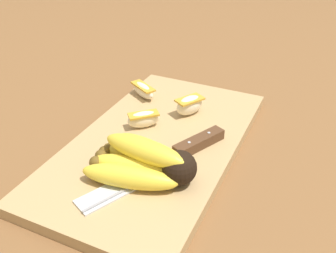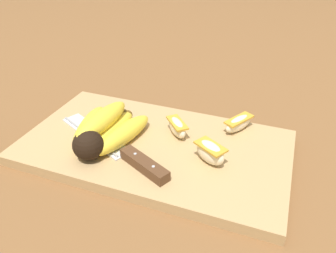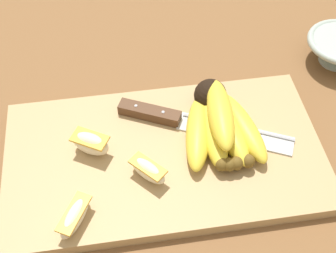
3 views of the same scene
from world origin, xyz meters
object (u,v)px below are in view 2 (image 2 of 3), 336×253
chefs_knife (126,153)px  apple_wedge_near (239,123)px  apple_wedge_far (210,153)px  apple_wedge_middle (177,127)px  banana_bunch (103,130)px

chefs_knife → apple_wedge_near: (-0.16, -0.15, 0.01)m
apple_wedge_near → apple_wedge_far: 0.12m
apple_wedge_far → apple_wedge_middle: bearing=-37.4°
chefs_knife → apple_wedge_middle: (-0.06, -0.09, 0.01)m
banana_bunch → apple_wedge_near: size_ratio=2.35×
apple_wedge_near → apple_wedge_middle: bearing=28.5°
apple_wedge_near → apple_wedge_far: apple_wedge_far is taller
banana_bunch → apple_wedge_near: bearing=-151.1°
apple_wedge_middle → chefs_knife: bearing=57.0°
apple_wedge_near → apple_wedge_middle: size_ratio=1.19×
banana_bunch → apple_wedge_near: 0.25m
banana_bunch → apple_wedge_middle: size_ratio=2.80×
chefs_knife → apple_wedge_near: bearing=-137.8°
chefs_knife → apple_wedge_middle: bearing=-123.0°
banana_bunch → chefs_knife: banana_bunch is taller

